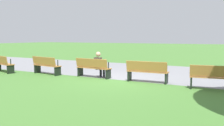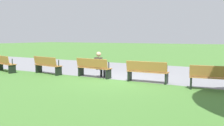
% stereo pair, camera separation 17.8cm
% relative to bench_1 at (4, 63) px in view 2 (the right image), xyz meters
% --- Properties ---
extents(ground_plane, '(120.00, 120.00, 0.00)m').
position_rel_bench_1_xyz_m(ground_plane, '(6.49, 0.89, -0.47)').
color(ground_plane, '#477A33').
extents(path_paving, '(32.93, 6.32, 0.01)m').
position_rel_bench_1_xyz_m(path_paving, '(6.49, 3.96, -0.47)').
color(path_paving, gray).
rests_on(path_paving, ground).
extents(bench_1, '(1.76, 0.88, 0.89)m').
position_rel_bench_1_xyz_m(bench_1, '(0.00, 0.00, 0.00)').
color(bench_1, '#B27538').
rests_on(bench_1, ground).
extents(bench_2, '(1.75, 0.72, 0.89)m').
position_rel_bench_1_xyz_m(bench_2, '(2.57, 0.53, 0.00)').
color(bench_2, '#B27538').
rests_on(bench_2, ground).
extents(bench_3, '(1.72, 0.56, 0.89)m').
position_rel_bench_1_xyz_m(bench_3, '(5.18, 0.79, 0.00)').
color(bench_3, '#B27538').
rests_on(bench_3, ground).
extents(bench_4, '(1.72, 0.56, 0.89)m').
position_rel_bench_1_xyz_m(bench_4, '(7.80, 0.79, 0.00)').
color(bench_4, '#B27538').
rests_on(bench_4, ground).
extents(bench_5, '(1.75, 0.72, 0.89)m').
position_rel_bench_1_xyz_m(bench_5, '(10.41, 0.53, 0.00)').
color(bench_5, '#B27538').
rests_on(bench_5, ground).
extents(person_seated, '(0.34, 0.53, 1.20)m').
position_rel_bench_1_xyz_m(person_seated, '(5.44, 0.92, 0.17)').
color(person_seated, '#4C4238').
rests_on(person_seated, ground).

